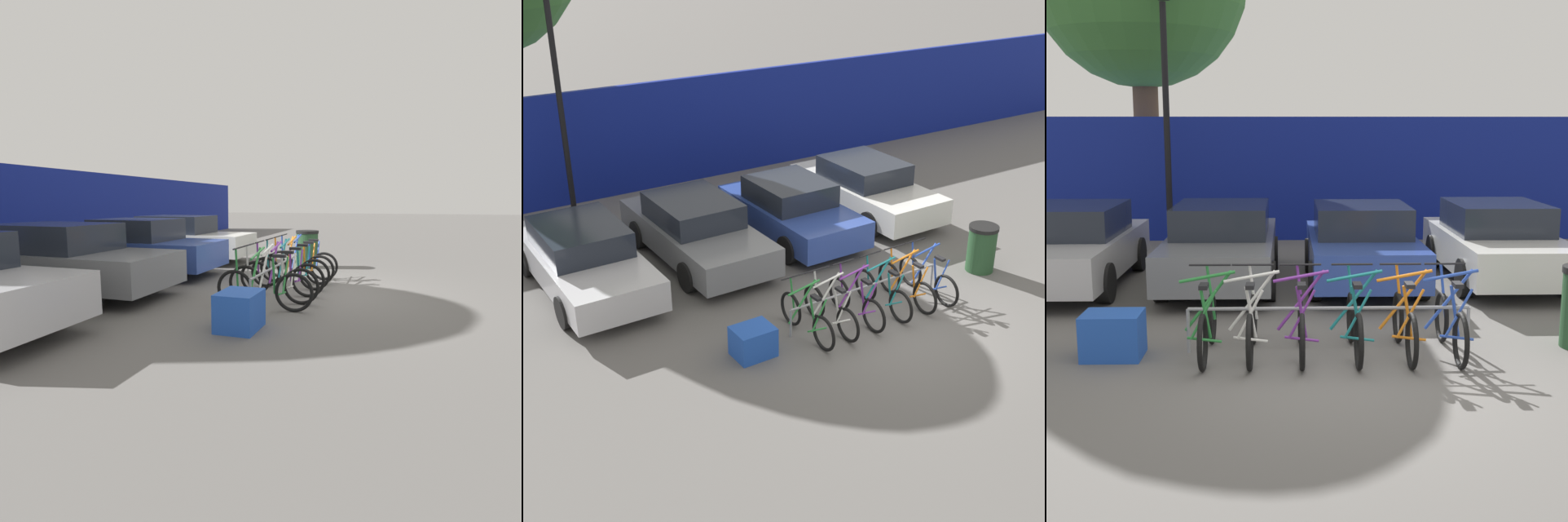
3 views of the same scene
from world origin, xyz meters
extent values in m
plane|color=#605E5B|center=(0.00, 0.00, 0.00)|extent=(120.00, 120.00, 0.00)
cube|color=navy|center=(0.00, 9.50, 1.47)|extent=(36.00, 0.16, 2.94)
cylinder|color=gray|center=(-0.18, 0.68, 0.55)|extent=(3.45, 0.04, 0.04)
cylinder|color=gray|center=(-1.90, 0.68, 0.28)|extent=(0.04, 0.04, 0.55)
cylinder|color=gray|center=(1.55, 0.68, 0.28)|extent=(0.04, 0.04, 0.55)
torus|color=black|center=(-1.65, 0.00, 0.33)|extent=(0.06, 0.66, 0.66)
torus|color=black|center=(-1.65, 1.05, 0.33)|extent=(0.06, 0.66, 0.66)
cylinder|color=#288438|center=(-1.65, 0.68, 0.65)|extent=(0.60, 0.04, 0.76)
cylinder|color=#288438|center=(-1.65, 0.63, 0.96)|extent=(0.68, 0.04, 0.16)
cylinder|color=#288438|center=(-1.65, 0.35, 0.59)|extent=(0.14, 0.04, 0.63)
cylinder|color=#288438|center=(-1.65, 0.15, 0.61)|extent=(0.32, 0.03, 0.58)
cylinder|color=#288438|center=(-1.65, 0.20, 0.31)|extent=(0.40, 0.03, 0.08)
cylinder|color=#288438|center=(-1.65, 1.01, 0.68)|extent=(0.12, 0.04, 0.69)
cylinder|color=black|center=(-1.65, 0.97, 1.04)|extent=(0.52, 0.03, 0.03)
cube|color=black|center=(-1.65, 0.25, 0.93)|extent=(0.10, 0.22, 0.05)
torus|color=black|center=(-1.12, 0.00, 0.33)|extent=(0.06, 0.66, 0.66)
torus|color=black|center=(-1.12, 1.05, 0.33)|extent=(0.06, 0.66, 0.66)
cylinder|color=silver|center=(-1.12, 0.68, 0.65)|extent=(0.60, 0.04, 0.76)
cylinder|color=silver|center=(-1.12, 0.63, 0.96)|extent=(0.68, 0.04, 0.16)
cylinder|color=silver|center=(-1.12, 0.35, 0.59)|extent=(0.14, 0.04, 0.63)
cylinder|color=silver|center=(-1.12, 0.15, 0.61)|extent=(0.32, 0.03, 0.58)
cylinder|color=silver|center=(-1.12, 0.20, 0.31)|extent=(0.40, 0.03, 0.08)
cylinder|color=silver|center=(-1.12, 1.01, 0.68)|extent=(0.12, 0.04, 0.69)
cylinder|color=black|center=(-1.12, 0.97, 1.04)|extent=(0.52, 0.03, 0.03)
cube|color=black|center=(-1.12, 0.25, 0.93)|extent=(0.10, 0.22, 0.05)
torus|color=black|center=(-0.52, 0.00, 0.33)|extent=(0.06, 0.66, 0.66)
torus|color=black|center=(-0.52, 1.05, 0.33)|extent=(0.06, 0.66, 0.66)
cylinder|color=#752D99|center=(-0.52, 0.68, 0.65)|extent=(0.60, 0.04, 0.76)
cylinder|color=#752D99|center=(-0.52, 0.63, 0.96)|extent=(0.68, 0.04, 0.16)
cylinder|color=#752D99|center=(-0.52, 0.35, 0.59)|extent=(0.14, 0.04, 0.63)
cylinder|color=#752D99|center=(-0.52, 0.15, 0.61)|extent=(0.32, 0.03, 0.58)
cylinder|color=#752D99|center=(-0.52, 0.20, 0.31)|extent=(0.40, 0.03, 0.08)
cylinder|color=#752D99|center=(-0.52, 1.01, 0.68)|extent=(0.12, 0.04, 0.69)
cylinder|color=black|center=(-0.52, 0.97, 1.04)|extent=(0.52, 0.03, 0.03)
cube|color=black|center=(-0.52, 0.25, 0.93)|extent=(0.10, 0.22, 0.05)
torus|color=black|center=(0.12, 0.00, 0.33)|extent=(0.06, 0.66, 0.66)
torus|color=black|center=(0.12, 1.05, 0.33)|extent=(0.06, 0.66, 0.66)
cylinder|color=#197A7F|center=(0.12, 0.68, 0.65)|extent=(0.60, 0.04, 0.76)
cylinder|color=#197A7F|center=(0.12, 0.63, 0.96)|extent=(0.68, 0.04, 0.16)
cylinder|color=#197A7F|center=(0.12, 0.35, 0.59)|extent=(0.14, 0.04, 0.63)
cylinder|color=#197A7F|center=(0.12, 0.15, 0.61)|extent=(0.32, 0.03, 0.58)
cylinder|color=#197A7F|center=(0.12, 0.20, 0.31)|extent=(0.40, 0.03, 0.08)
cylinder|color=#197A7F|center=(0.12, 1.01, 0.68)|extent=(0.12, 0.04, 0.69)
cylinder|color=black|center=(0.12, 0.97, 1.04)|extent=(0.52, 0.03, 0.03)
cube|color=black|center=(0.12, 0.25, 0.93)|extent=(0.10, 0.22, 0.05)
torus|color=black|center=(0.73, 0.00, 0.33)|extent=(0.06, 0.66, 0.66)
torus|color=black|center=(0.73, 1.05, 0.33)|extent=(0.06, 0.66, 0.66)
cylinder|color=orange|center=(0.73, 0.68, 0.65)|extent=(0.60, 0.04, 0.76)
cylinder|color=orange|center=(0.73, 0.63, 0.96)|extent=(0.68, 0.04, 0.16)
cylinder|color=orange|center=(0.73, 0.35, 0.59)|extent=(0.14, 0.04, 0.63)
cylinder|color=orange|center=(0.73, 0.15, 0.61)|extent=(0.32, 0.03, 0.58)
cylinder|color=orange|center=(0.73, 0.20, 0.31)|extent=(0.40, 0.03, 0.08)
cylinder|color=orange|center=(0.73, 1.01, 0.68)|extent=(0.12, 0.04, 0.69)
cylinder|color=black|center=(0.73, 0.97, 1.04)|extent=(0.52, 0.03, 0.03)
cube|color=black|center=(0.73, 0.25, 0.93)|extent=(0.10, 0.22, 0.05)
torus|color=black|center=(1.30, 0.00, 0.33)|extent=(0.06, 0.66, 0.66)
torus|color=black|center=(1.30, 1.05, 0.33)|extent=(0.06, 0.66, 0.66)
cylinder|color=#284CB7|center=(1.30, 0.68, 0.65)|extent=(0.60, 0.04, 0.76)
cylinder|color=#284CB7|center=(1.30, 0.63, 0.96)|extent=(0.68, 0.04, 0.16)
cylinder|color=#284CB7|center=(1.30, 0.35, 0.59)|extent=(0.14, 0.04, 0.63)
cylinder|color=#284CB7|center=(1.30, 0.15, 0.61)|extent=(0.32, 0.03, 0.58)
cylinder|color=#284CB7|center=(1.30, 0.20, 0.31)|extent=(0.40, 0.03, 0.08)
cylinder|color=#284CB7|center=(1.30, 1.01, 0.68)|extent=(0.12, 0.04, 0.69)
cylinder|color=black|center=(1.30, 0.97, 1.04)|extent=(0.52, 0.03, 0.03)
cube|color=black|center=(1.30, 0.25, 0.93)|extent=(0.10, 0.22, 0.05)
cube|color=#B7B7BC|center=(-4.39, 4.52, 0.57)|extent=(1.80, 4.42, 0.62)
cube|color=#1E232D|center=(-4.39, 4.63, 1.14)|extent=(1.58, 2.03, 0.52)
cylinder|color=black|center=(-5.25, 5.80, 0.32)|extent=(0.20, 0.64, 0.64)
cylinder|color=black|center=(-3.54, 5.80, 0.32)|extent=(0.20, 0.64, 0.64)
cylinder|color=black|center=(-5.25, 3.24, 0.32)|extent=(0.20, 0.64, 0.64)
cylinder|color=black|center=(-3.54, 3.24, 0.32)|extent=(0.20, 0.64, 0.64)
cube|color=slate|center=(-1.83, 4.59, 0.57)|extent=(1.80, 4.45, 0.62)
cube|color=#1E232D|center=(-1.83, 4.70, 1.14)|extent=(1.58, 2.05, 0.52)
cylinder|color=black|center=(-2.68, 5.88, 0.32)|extent=(0.20, 0.64, 0.64)
cylinder|color=black|center=(-0.97, 5.88, 0.32)|extent=(0.20, 0.64, 0.64)
cylinder|color=black|center=(-2.68, 3.30, 0.32)|extent=(0.20, 0.64, 0.64)
cylinder|color=black|center=(-0.97, 3.30, 0.32)|extent=(0.20, 0.64, 0.64)
cube|color=#2D479E|center=(0.60, 4.46, 0.57)|extent=(1.80, 3.96, 0.62)
cube|color=#1E232D|center=(0.60, 4.56, 1.14)|extent=(1.58, 1.82, 0.52)
cylinder|color=black|center=(-0.25, 5.61, 0.32)|extent=(0.20, 0.64, 0.64)
cylinder|color=black|center=(1.46, 5.61, 0.32)|extent=(0.20, 0.64, 0.64)
cylinder|color=black|center=(-0.25, 3.31, 0.32)|extent=(0.20, 0.64, 0.64)
cylinder|color=black|center=(1.46, 3.31, 0.32)|extent=(0.20, 0.64, 0.64)
cube|color=silver|center=(3.03, 4.72, 0.57)|extent=(1.80, 4.34, 0.62)
cube|color=#1E232D|center=(3.03, 4.82, 1.14)|extent=(1.58, 2.00, 0.52)
cylinder|color=black|center=(2.18, 5.97, 0.32)|extent=(0.20, 0.64, 0.64)
cylinder|color=black|center=(3.89, 5.97, 0.32)|extent=(0.20, 0.64, 0.64)
cylinder|color=black|center=(2.18, 3.46, 0.32)|extent=(0.20, 0.64, 0.64)
cylinder|color=black|center=(3.89, 3.46, 0.32)|extent=(0.20, 0.64, 0.64)
cylinder|color=black|center=(-3.35, 8.50, 2.68)|extent=(0.14, 0.14, 5.35)
cylinder|color=#234728|center=(3.05, 0.77, 0.47)|extent=(0.60, 0.60, 0.95)
cylinder|color=black|center=(3.05, 0.77, 0.99)|extent=(0.63, 0.63, 0.08)
cube|color=blue|center=(-2.79, 0.52, 0.28)|extent=(0.70, 0.56, 0.55)
camera|label=1|loc=(-8.04, -1.53, 1.80)|focal=28.00mm
camera|label=2|loc=(-8.16, -8.82, 6.99)|focal=50.00mm
camera|label=3|loc=(-0.68, -7.94, 2.77)|focal=50.00mm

